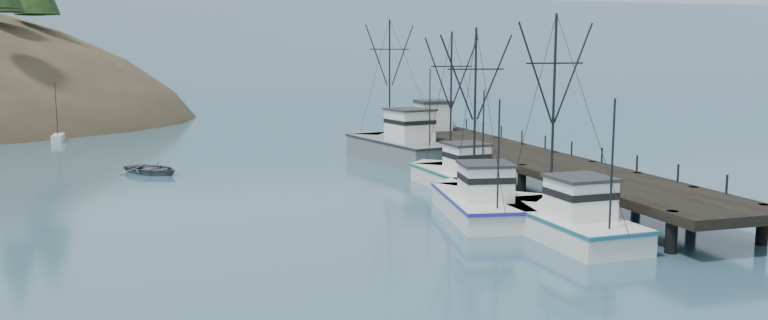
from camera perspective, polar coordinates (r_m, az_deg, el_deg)
ground at (r=35.61m, az=2.06°, el=-6.87°), size 400.00×400.00×0.00m
pier at (r=55.17m, az=10.52°, el=0.19°), size 6.00×44.00×2.00m
distant_ridge at (r=203.85m, az=-10.81°, el=5.47°), size 360.00×40.00×26.00m
distant_ridge_far at (r=219.65m, az=-24.37°, el=5.07°), size 180.00×25.00×18.00m
trawler_near at (r=39.26m, az=13.35°, el=-4.43°), size 4.14×11.42×11.55m
trawler_mid at (r=43.00m, az=7.16°, el=-3.18°), size 5.13×11.17×11.01m
trawler_far at (r=51.58m, az=5.53°, el=-1.24°), size 4.08×10.71×11.01m
work_vessel at (r=64.62m, az=1.05°, el=1.07°), size 6.85×14.76×12.42m
pier_shed at (r=70.70m, az=3.76°, el=3.46°), size 3.00×3.20×2.80m
pickup_truck at (r=71.16m, az=3.37°, el=2.95°), size 5.84×3.82×1.49m
motorboat at (r=60.23m, az=-17.25°, el=-1.00°), size 6.00×6.11×1.04m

